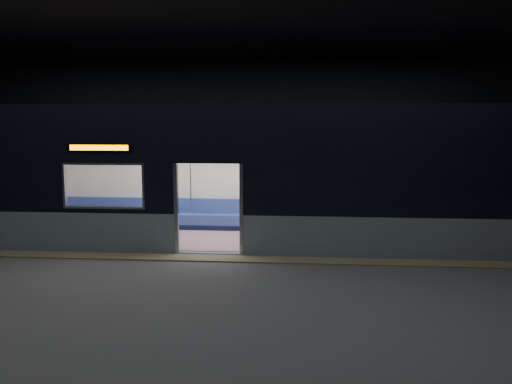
# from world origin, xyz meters

# --- Properties ---
(station_floor) EXTENTS (24.00, 14.00, 0.01)m
(station_floor) POSITION_xyz_m (0.00, 0.00, -0.01)
(station_floor) COLOR #47494C
(station_floor) RESTS_ON ground
(station_envelope) EXTENTS (24.00, 14.00, 5.00)m
(station_envelope) POSITION_xyz_m (0.00, 0.00, 3.66)
(station_envelope) COLOR black
(station_envelope) RESTS_ON station_floor
(tactile_strip) EXTENTS (22.80, 0.50, 0.03)m
(tactile_strip) POSITION_xyz_m (0.00, 0.55, 0.01)
(tactile_strip) COLOR #8C7F59
(tactile_strip) RESTS_ON station_floor
(metro_car) EXTENTS (18.00, 3.04, 3.35)m
(metro_car) POSITION_xyz_m (-0.00, 2.54, 1.85)
(metro_car) COLOR #83949D
(metro_car) RESTS_ON station_floor
(passenger) EXTENTS (0.43, 0.75, 1.46)m
(passenger) POSITION_xyz_m (4.75, 3.55, 0.84)
(passenger) COLOR black
(passenger) RESTS_ON metro_car
(handbag) EXTENTS (0.36, 0.33, 0.15)m
(handbag) POSITION_xyz_m (4.78, 3.30, 0.70)
(handbag) COLOR black
(handbag) RESTS_ON passenger
(transit_map) EXTENTS (0.99, 0.03, 0.64)m
(transit_map) POSITION_xyz_m (4.04, 3.85, 1.47)
(transit_map) COLOR white
(transit_map) RESTS_ON metro_car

